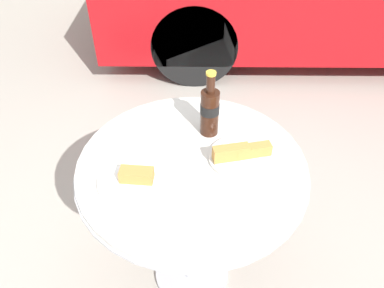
% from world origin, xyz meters
% --- Properties ---
extents(ground_plane, '(30.00, 30.00, 0.00)m').
position_xyz_m(ground_plane, '(0.00, 0.00, 0.00)').
color(ground_plane, '#A8A093').
extents(bistro_table, '(0.80, 0.80, 0.72)m').
position_xyz_m(bistro_table, '(0.00, 0.00, 0.58)').
color(bistro_table, '#B7B7BC').
rests_on(bistro_table, ground_plane).
extents(cola_bottle_left, '(0.07, 0.07, 0.26)m').
position_xyz_m(cola_bottle_left, '(0.06, 0.16, 0.82)').
color(cola_bottle_left, '#33190F').
rests_on(cola_bottle_left, bistro_table).
extents(lunch_plate_near, '(0.26, 0.26, 0.05)m').
position_xyz_m(lunch_plate_near, '(-0.17, -0.09, 0.74)').
color(lunch_plate_near, silver).
rests_on(lunch_plate_near, bistro_table).
extents(lunch_plate_far, '(0.23, 0.23, 0.07)m').
position_xyz_m(lunch_plate_far, '(0.17, 0.02, 0.74)').
color(lunch_plate_far, silver).
rests_on(lunch_plate_far, bistro_table).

